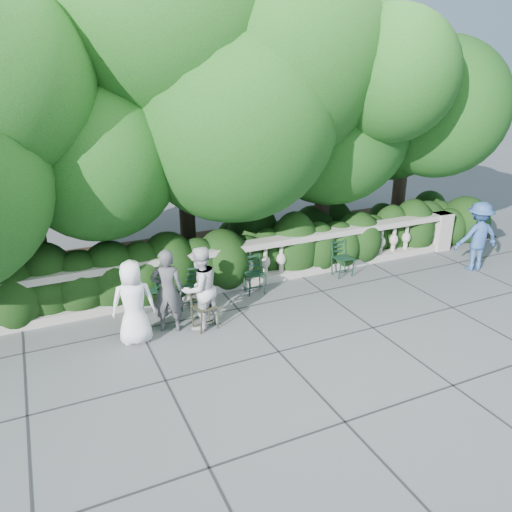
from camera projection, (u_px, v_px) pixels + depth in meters
name	position (u px, v px, depth m)	size (l,w,h in m)	color
ground	(278.00, 321.00, 9.65)	(90.00, 90.00, 0.00)	#515459
balustrade	(241.00, 266.00, 11.00)	(12.00, 0.44, 1.00)	#9E998E
shrub_hedge	(222.00, 268.00, 12.19)	(15.00, 2.60, 1.70)	black
tree_canopy	(243.00, 97.00, 11.20)	(15.04, 6.52, 6.78)	#3F3023
chair_a	(153.00, 314.00, 9.94)	(0.44, 0.48, 0.84)	black
chair_b	(174.00, 313.00, 9.97)	(0.44, 0.48, 0.84)	black
chair_c	(191.00, 311.00, 10.04)	(0.44, 0.48, 0.84)	black
chair_d	(345.00, 278.00, 11.61)	(0.44, 0.48, 0.84)	black
chair_e	(257.00, 295.00, 10.73)	(0.44, 0.48, 0.84)	black
chair_weathered	(209.00, 331.00, 9.28)	(0.44, 0.48, 0.84)	black
person_businessman	(133.00, 302.00, 8.67)	(0.75, 0.49, 1.54)	white
person_woman_grey	(168.00, 291.00, 9.05)	(0.58, 0.38, 1.60)	#44444A
person_casual_man	(200.00, 288.00, 9.15)	(0.78, 0.61, 1.60)	silver
person_older_blue	(477.00, 236.00, 11.82)	(1.08, 0.62, 1.67)	#2D4D88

